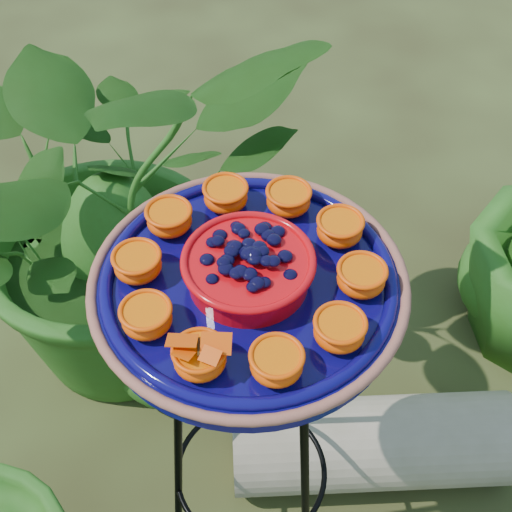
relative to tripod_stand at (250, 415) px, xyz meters
name	(u,v)px	position (x,y,z in m)	size (l,w,h in m)	color
ground_plane	(260,494)	(0.01, 0.08, -0.52)	(20.00, 20.00, 0.00)	black
tripod_stand	(250,415)	(0.00, 0.00, 0.00)	(0.36, 0.36, 0.86)	black
feeder_dish	(249,281)	(0.00, 0.00, 0.38)	(0.50, 0.50, 0.10)	#09064E
driftwood_log	(373,443)	(0.27, 0.19, -0.41)	(0.22, 0.22, 0.67)	tan
shrub_back_left	(109,203)	(-0.40, 0.54, -0.02)	(0.91, 0.79, 1.01)	#275416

